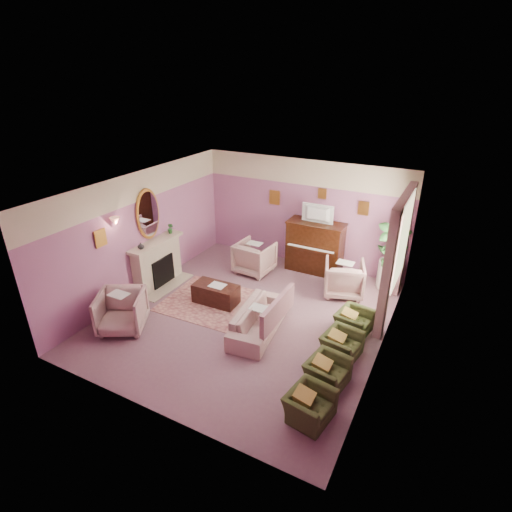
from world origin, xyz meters
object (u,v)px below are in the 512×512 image
at_px(television, 317,213).
at_px(floral_armchair_right, 344,277).
at_px(olive_chair_d, 354,319).
at_px(coffee_table, 216,294).
at_px(olive_chair_a, 310,402).
at_px(side_table, 388,274).
at_px(floral_armchair_left, 255,256).
at_px(olive_chair_c, 342,341).
at_px(piano, 315,247).
at_px(sofa, 259,315).
at_px(floral_armchair_front, 121,310).
at_px(olive_chair_b, 328,368).

bearing_deg(television, floral_armchair_right, -37.35).
distance_m(television, olive_chair_d, 3.01).
height_order(coffee_table, olive_chair_d, olive_chair_d).
bearing_deg(olive_chair_a, side_table, 86.99).
height_order(television, floral_armchair_left, television).
height_order(floral_armchair_left, floral_armchair_right, same).
height_order(olive_chair_c, side_table, side_table).
bearing_deg(coffee_table, television, 60.95).
xyz_separation_m(piano, olive_chair_d, (1.65, -2.21, -0.34)).
distance_m(sofa, floral_armchair_left, 2.57).
bearing_deg(floral_armchair_front, sofa, 26.58).
distance_m(coffee_table, sofa, 1.44).
distance_m(olive_chair_a, olive_chair_c, 1.64).
bearing_deg(coffee_table, sofa, -19.86).
xyz_separation_m(television, olive_chair_d, (1.65, -2.16, -1.29)).
height_order(piano, side_table, piano).
relative_size(television, floral_armchair_front, 0.88).
bearing_deg(floral_armchair_right, piano, 140.93).
height_order(sofa, floral_armchair_left, floral_armchair_left).
height_order(olive_chair_a, side_table, side_table).
bearing_deg(television, coffee_table, -119.05).
bearing_deg(coffee_table, floral_armchair_right, 35.35).
height_order(piano, sofa, piano).
distance_m(sofa, floral_armchair_right, 2.45).
relative_size(sofa, olive_chair_a, 2.58).
distance_m(floral_armchair_left, olive_chair_c, 3.71).
height_order(floral_armchair_front, olive_chair_b, floral_armchair_front).
xyz_separation_m(television, olive_chair_c, (1.65, -2.98, -1.29)).
xyz_separation_m(olive_chair_a, side_table, (0.24, 4.63, 0.04)).
bearing_deg(television, olive_chair_b, -66.56).
bearing_deg(piano, olive_chair_c, -61.46).
relative_size(piano, floral_armchair_front, 1.54).
bearing_deg(side_table, olive_chair_d, -96.40).
distance_m(piano, sofa, 3.05).
height_order(piano, olive_chair_b, piano).
relative_size(piano, side_table, 2.00).
bearing_deg(floral_armchair_left, olive_chair_d, -25.19).
bearing_deg(olive_chair_b, piano, 113.17).
bearing_deg(floral_armchair_left, floral_armchair_front, -108.88).
bearing_deg(side_table, piano, 178.79).
relative_size(coffee_table, olive_chair_a, 1.41).
bearing_deg(olive_chair_b, olive_chair_d, 90.00).
height_order(floral_armchair_left, floral_armchair_front, same).
bearing_deg(sofa, floral_armchair_front, -153.42).
bearing_deg(side_table, olive_chair_b, -93.65).
distance_m(coffee_table, floral_armchair_right, 2.97).
bearing_deg(floral_armchair_front, olive_chair_a, -5.45).
distance_m(piano, floral_armchair_left, 1.57).
height_order(sofa, olive_chair_d, sofa).
bearing_deg(floral_armchair_front, side_table, 43.89).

